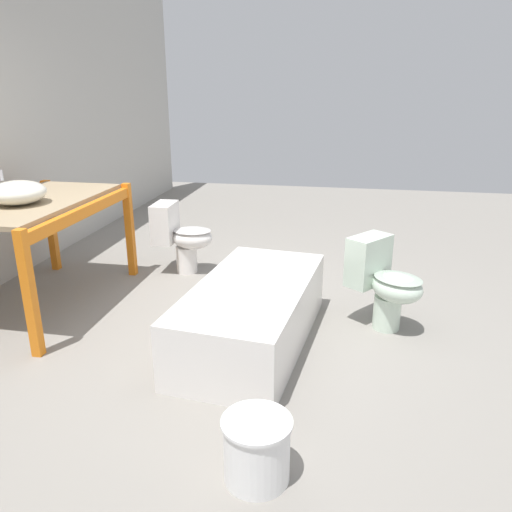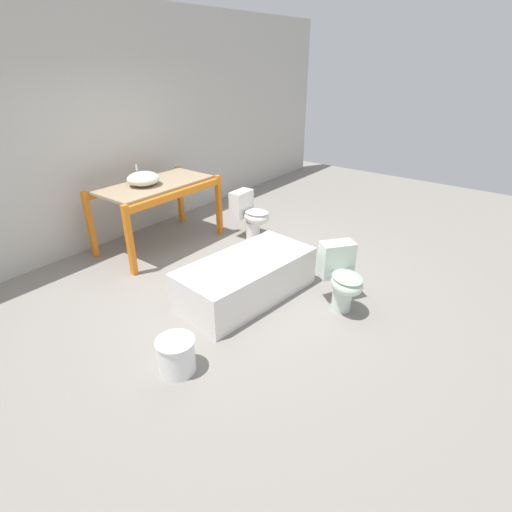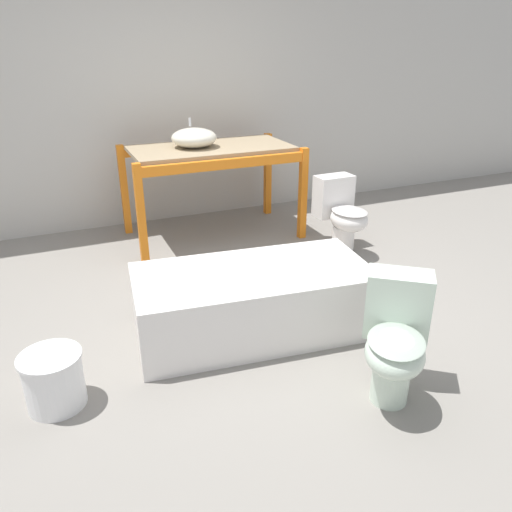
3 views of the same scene
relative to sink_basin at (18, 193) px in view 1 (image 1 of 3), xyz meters
name	(u,v)px [view 1 (image 1 of 3)]	position (x,y,z in m)	size (l,w,h in m)	color
ground_plane	(219,332)	(-0.08, -1.63, -1.02)	(12.00, 12.00, 0.00)	gray
shelving_rack	(37,216)	(0.16, -0.03, -0.23)	(1.70, 0.92, 0.93)	orange
sink_basin	(18,193)	(0.00, 0.00, 0.00)	(0.44, 0.43, 0.26)	silver
bathtub_main	(252,309)	(-0.19, -1.92, -0.75)	(1.68, 0.94, 0.47)	white
toilet_near	(384,281)	(0.26, -2.87, -0.63)	(0.62, 0.67, 0.71)	silver
toilet_far	(181,235)	(1.14, -0.92, -0.63)	(0.37, 0.59, 0.71)	white
bucket_white	(257,448)	(-1.52, -2.20, -0.85)	(0.34, 0.34, 0.33)	white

